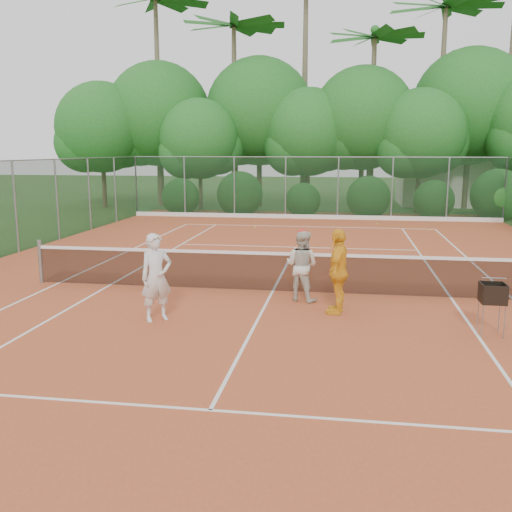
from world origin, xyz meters
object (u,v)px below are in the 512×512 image
Objects in this scene: player_white at (156,277)px; player_center_grp at (302,265)px; player_yellow at (338,271)px; ball_hopper at (493,294)px.

player_center_grp is at bearing -2.27° from player_white.
player_white is 3.35m from player_center_grp.
player_center_grp is (2.71, 1.97, -0.07)m from player_white.
ball_hopper is (2.78, -1.02, -0.12)m from player_yellow.
player_yellow reaches higher than player_white.
ball_hopper is (6.31, 0.05, -0.10)m from player_white.
player_yellow is at bearing -47.63° from player_center_grp.
player_center_grp reaches higher than ball_hopper.
player_white is 1.07× the size of player_center_grp.
player_white is 6.31m from ball_hopper.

